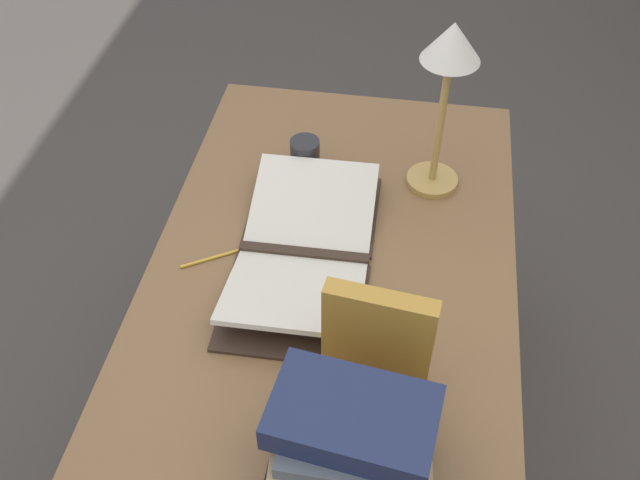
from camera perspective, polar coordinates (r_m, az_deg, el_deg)
ground_plane at (r=2.16m, az=0.57°, el=-16.22°), size 12.00×12.00×0.00m
reading_desk at (r=1.61m, az=0.74°, el=-5.24°), size 1.37×0.80×0.75m
open_book at (r=1.56m, az=-1.28°, el=-0.81°), size 0.56×0.31×0.07m
book_stack_tall at (r=1.19m, az=2.52°, el=-16.16°), size 0.22×0.27×0.23m
book_standing_upright at (r=1.29m, az=4.63°, el=-7.84°), size 0.06×0.20×0.23m
reading_lamp at (r=1.59m, az=10.24°, el=13.35°), size 0.13×0.13×0.43m
coffee_mug at (r=1.76m, az=-1.20°, el=6.67°), size 0.10×0.07×0.09m
pencil at (r=1.59m, az=-8.25°, el=-1.32°), size 0.09×0.14×0.01m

